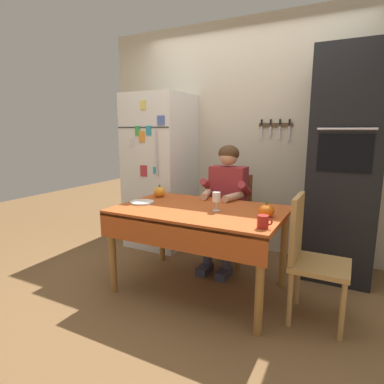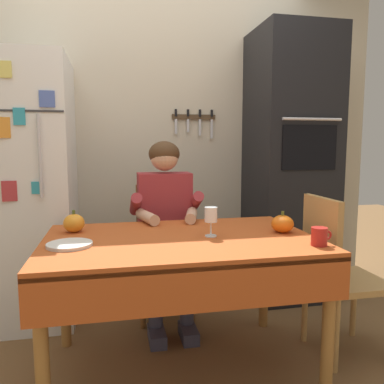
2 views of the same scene
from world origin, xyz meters
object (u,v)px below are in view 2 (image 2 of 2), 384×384
Objects in this scene: dining_table at (181,254)px; wine_glass at (211,216)px; pumpkin_medium at (74,223)px; coffee_mug at (320,236)px; serving_tray at (70,245)px; wall_oven at (290,166)px; chair_right_side at (336,269)px; seated_person at (166,217)px; pumpkin_large at (282,224)px; refrigerator at (22,192)px; chair_behind_person at (163,243)px.

wine_glass is (0.16, 0.00, 0.19)m from dining_table.
pumpkin_medium is (-0.71, 0.25, -0.06)m from wine_glass.
dining_table is 0.62m from pumpkin_medium.
coffee_mug is 1.30m from pumpkin_medium.
wall_oven is at bearing 31.31° from serving_tray.
wall_oven is 1.08m from chair_right_side.
wine_glass is 0.73× the size of serving_tray.
pumpkin_medium reaches higher than serving_tray.
dining_table is 0.61m from seated_person.
chair_right_side is (0.89, -0.61, -0.23)m from seated_person.
seated_person reaches higher than wine_glass.
pumpkin_large is (-0.05, 0.29, 0.00)m from coffee_mug.
pumpkin_large is 1.00× the size of pumpkin_medium.
seated_person is (0.96, -0.28, -0.16)m from refrigerator.
serving_tray is at bearing -66.79° from refrigerator.
coffee_mug reaches higher than dining_table.
chair_right_side is at bearing -0.25° from dining_table.
pumpkin_medium is at bearing 160.58° from wine_glass.
chair_right_side is 8.88× the size of coffee_mug.
pumpkin_medium reaches higher than dining_table.
chair_behind_person is at bearing 43.93° from pumpkin_medium.
refrigerator is 1.45× the size of seated_person.
seated_person is 5.78× the size of serving_tray.
chair_behind_person is at bearing -172.90° from wall_oven.
serving_tray is at bearing -177.00° from pumpkin_large.
chair_behind_person is 7.54× the size of pumpkin_large.
wine_glass is 0.76m from pumpkin_medium.
seated_person is 1.08m from coffee_mug.
dining_table is at bearing -179.16° from pumpkin_large.
refrigerator is at bearing 141.51° from wine_glass.
dining_table is 13.37× the size of coffee_mug.
seated_person is at bearing -16.29° from refrigerator.
refrigerator is at bearing 154.39° from chair_right_side.
coffee_mug is (-0.43, -1.21, -0.27)m from wall_oven.
refrigerator is 14.60× the size of pumpkin_large.
wine_glass is 1.27× the size of pumpkin_medium.
wall_oven reaches higher than serving_tray.
pumpkin_medium is (-1.46, 0.26, 0.28)m from chair_right_side.
pumpkin_large is 1.12m from serving_tray.
pumpkin_medium is at bearing 167.74° from pumpkin_large.
refrigerator is at bearing -178.86° from wall_oven.
pumpkin_medium is (0.40, -0.63, -0.11)m from refrigerator.
wine_glass is at bearing 0.15° from dining_table.
refrigerator reaches higher than wine_glass.
wall_oven reaches higher than chair_behind_person.
coffee_mug is at bearing -11.28° from serving_tray.
pumpkin_large is at bearing 3.00° from serving_tray.
refrigerator is at bearing 163.71° from seated_person.
refrigerator reaches higher than pumpkin_medium.
pumpkin_medium is at bearing -147.93° from seated_person.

